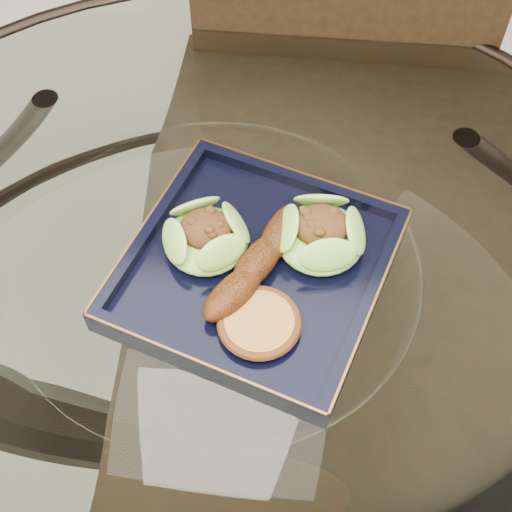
# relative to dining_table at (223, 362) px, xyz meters

# --- Properties ---
(ground) EXTENTS (4.00, 4.00, 0.00)m
(ground) POSITION_rel_dining_table_xyz_m (0.00, 0.00, -0.60)
(ground) COLOR beige
(ground) RESTS_ON ground
(dining_table) EXTENTS (1.13, 1.13, 0.77)m
(dining_table) POSITION_rel_dining_table_xyz_m (0.00, 0.00, 0.00)
(dining_table) COLOR white
(dining_table) RESTS_ON ground
(dining_chair) EXTENTS (0.48, 0.48, 1.07)m
(dining_chair) POSITION_rel_dining_table_xyz_m (0.12, 0.34, 0.00)
(dining_chair) COLOR #311F10
(dining_chair) RESTS_ON ground
(navy_plate) EXTENTS (0.34, 0.34, 0.02)m
(navy_plate) POSITION_rel_dining_table_xyz_m (0.04, 0.03, 0.17)
(navy_plate) COLOR black
(navy_plate) RESTS_ON dining_table
(lettuce_wrap_left) EXTENTS (0.11, 0.11, 0.03)m
(lettuce_wrap_left) POSITION_rel_dining_table_xyz_m (-0.02, 0.05, 0.20)
(lettuce_wrap_left) COLOR #59962B
(lettuce_wrap_left) RESTS_ON navy_plate
(lettuce_wrap_right) EXTENTS (0.12, 0.12, 0.04)m
(lettuce_wrap_right) POSITION_rel_dining_table_xyz_m (0.11, 0.07, 0.20)
(lettuce_wrap_right) COLOR #5CA830
(lettuce_wrap_right) RESTS_ON navy_plate
(roasted_plantain) EXTENTS (0.11, 0.17, 0.03)m
(roasted_plantain) POSITION_rel_dining_table_xyz_m (0.04, 0.03, 0.20)
(roasted_plantain) COLOR #5A2609
(roasted_plantain) RESTS_ON navy_plate
(crumb_patty) EXTENTS (0.10, 0.10, 0.01)m
(crumb_patty) POSITION_rel_dining_table_xyz_m (0.05, -0.04, 0.19)
(crumb_patty) COLOR #A37436
(crumb_patty) RESTS_ON navy_plate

